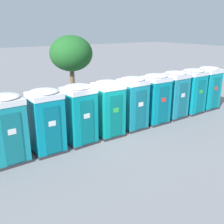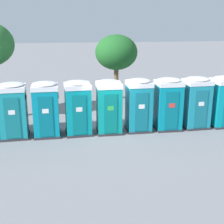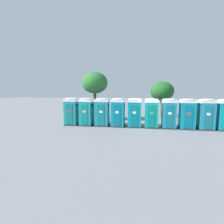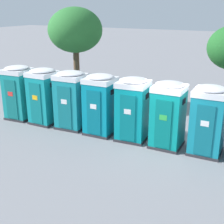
% 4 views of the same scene
% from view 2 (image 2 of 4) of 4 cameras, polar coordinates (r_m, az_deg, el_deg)
% --- Properties ---
extents(ground_plane, '(120.00, 120.00, 0.00)m').
position_cam_2_polar(ground_plane, '(15.30, -0.69, -3.34)').
color(ground_plane, slate).
extents(portapotty_2, '(1.29, 1.26, 2.54)m').
position_cam_2_polar(portapotty_2, '(14.74, -17.61, 0.32)').
color(portapotty_2, '#2D2D33').
rests_on(portapotty_2, ground).
extents(portapotty_3, '(1.22, 1.22, 2.54)m').
position_cam_2_polar(portapotty_3, '(14.56, -11.97, 0.55)').
color(portapotty_3, '#2D2D33').
rests_on(portapotty_3, ground).
extents(portapotty_4, '(1.27, 1.27, 2.54)m').
position_cam_2_polar(portapotty_4, '(14.57, -6.25, 0.83)').
color(portapotty_4, '#2D2D33').
rests_on(portapotty_4, ground).
extents(portapotty_5, '(1.16, 1.21, 2.54)m').
position_cam_2_polar(portapotty_5, '(14.68, -0.56, 1.05)').
color(portapotty_5, '#2D2D33').
rests_on(portapotty_5, ground).
extents(portapotty_6, '(1.18, 1.21, 2.54)m').
position_cam_2_polar(portapotty_6, '(15.01, 4.91, 1.34)').
color(portapotty_6, '#2D2D33').
rests_on(portapotty_6, ground).
extents(portapotty_7, '(1.23, 1.21, 2.54)m').
position_cam_2_polar(portapotty_7, '(15.39, 10.20, 1.52)').
color(portapotty_7, '#2D2D33').
rests_on(portapotty_7, ground).
extents(portapotty_8, '(1.27, 1.24, 2.54)m').
position_cam_2_polar(portapotty_8, '(15.96, 15.09, 1.75)').
color(portapotty_8, '#2D2D33').
rests_on(portapotty_8, ground).
extents(portapotty_9, '(1.27, 1.24, 2.54)m').
position_cam_2_polar(portapotty_9, '(16.58, 19.73, 1.88)').
color(portapotty_9, '#2D2D33').
rests_on(portapotty_9, ground).
extents(street_tree_0, '(2.77, 2.77, 4.28)m').
position_cam_2_polar(street_tree_0, '(20.82, 0.80, 10.79)').
color(street_tree_0, brown).
rests_on(street_tree_0, ground).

